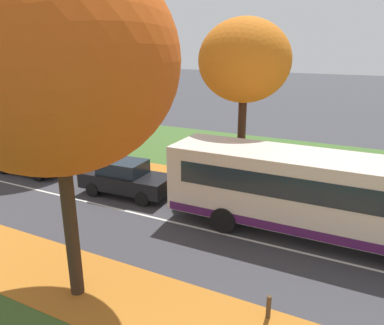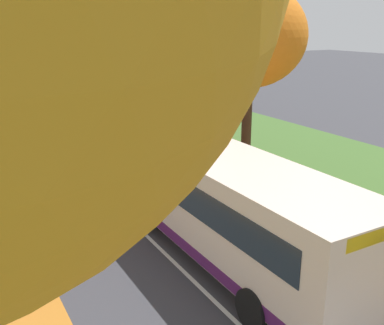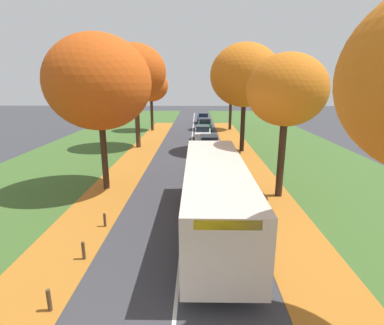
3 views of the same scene
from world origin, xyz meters
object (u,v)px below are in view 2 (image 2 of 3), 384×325
object	(u,v)px
tree_right_near	(250,37)
bollard_fifth	(43,288)
car_grey_following	(81,127)
car_white_third_in_line	(47,109)
car_blue_trailing	(16,84)
car_black_lead	(119,156)
tree_right_mid	(122,13)
tree_right_far	(67,26)
car_green_fourth_in_line	(32,95)
bus	(219,198)

from	to	relation	value
tree_right_near	bollard_fifth	size ratio (longest dim) A/B	12.33
tree_right_near	car_grey_following	world-z (taller)	tree_right_near
car_white_third_in_line	car_blue_trailing	distance (m)	14.33
bollard_fifth	car_white_third_in_line	xyz separation A→B (m)	(4.76, 21.05, 0.50)
car_black_lead	car_blue_trailing	world-z (taller)	same
tree_right_mid	tree_right_far	world-z (taller)	tree_right_mid
tree_right_near	tree_right_mid	distance (m)	11.59
tree_right_near	bollard_fifth	bearing A→B (deg)	-155.77
tree_right_mid	car_white_third_in_line	bearing A→B (deg)	122.82
bollard_fifth	car_blue_trailing	distance (m)	35.74
car_blue_trailing	car_green_fourth_in_line	bearing A→B (deg)	-89.41
tree_right_near	car_black_lead	xyz separation A→B (m)	(-3.81, 4.13, -5.06)
bollard_fifth	bus	bearing A→B (deg)	-1.56
car_black_lead	car_white_third_in_line	distance (m)	12.96
car_black_lead	bus	bearing A→B (deg)	-90.63
bus	car_black_lead	world-z (taller)	bus
car_white_third_in_line	car_green_fourth_in_line	world-z (taller)	same
car_black_lead	car_blue_trailing	size ratio (longest dim) A/B	1.00
bus	car_green_fourth_in_line	distance (m)	28.15
bollard_fifth	car_grey_following	bearing A→B (deg)	70.28
car_grey_following	car_blue_trailing	size ratio (longest dim) A/B	1.00
tree_right_far	bollard_fifth	xyz separation A→B (m)	(-8.62, -28.87, -5.78)
tree_right_near	car_blue_trailing	distance (m)	32.04
car_white_third_in_line	tree_right_near	bearing A→B (deg)	-76.69
car_green_fourth_in_line	tree_right_mid	bearing A→B (deg)	-75.61
car_white_third_in_line	tree_right_far	bearing A→B (deg)	63.73
tree_right_far	car_grey_following	xyz separation A→B (m)	(-3.42, -14.36, -5.29)
tree_right_near	car_white_third_in_line	xyz separation A→B (m)	(-4.04, 17.08, -5.06)
tree_right_mid	car_blue_trailing	world-z (taller)	tree_right_mid
tree_right_mid	car_black_lead	world-z (taller)	tree_right_mid
tree_right_far	tree_right_near	bearing A→B (deg)	-89.58
tree_right_far	bollard_fifth	bearing A→B (deg)	-106.63
bus	car_grey_following	xyz separation A→B (m)	(0.29, 14.64, -0.89)
tree_right_far	car_green_fourth_in_line	xyz separation A→B (m)	(-3.49, -0.87, -5.29)
tree_right_near	tree_right_mid	world-z (taller)	tree_right_mid
tree_right_far	car_white_third_in_line	distance (m)	10.20
tree_right_near	bollard_fifth	distance (m)	11.14
car_black_lead	car_grey_following	bearing A→B (deg)	88.20
car_white_third_in_line	car_black_lead	bearing A→B (deg)	-88.95
tree_right_far	car_grey_following	size ratio (longest dim) A/B	1.95
car_black_lead	car_white_third_in_line	bearing A→B (deg)	91.05
tree_right_far	tree_right_mid	bearing A→B (deg)	-91.21
car_grey_following	tree_right_mid	bearing A→B (deg)	17.45
car_white_third_in_line	bollard_fifth	bearing A→B (deg)	-102.74
tree_right_near	tree_right_far	size ratio (longest dim) A/B	0.94
car_black_lead	car_green_fourth_in_line	distance (m)	19.91
bollard_fifth	car_white_third_in_line	world-z (taller)	car_white_third_in_line
car_green_fourth_in_line	bollard_fifth	bearing A→B (deg)	-100.38
bollard_fifth	tree_right_near	bearing A→B (deg)	24.23
car_green_fourth_in_line	car_blue_trailing	world-z (taller)	same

